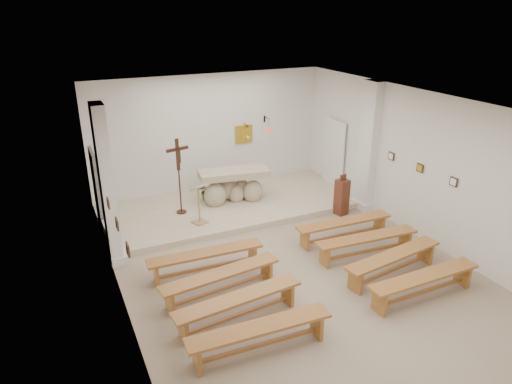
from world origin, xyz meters
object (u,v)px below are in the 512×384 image
bench_left_third (239,303)px  bench_left_fourth (260,332)px  donation_pedestal (342,197)px  bench_right_fourth (424,281)px  bench_left_second (221,278)px  bench_right_front (344,225)px  bench_right_third (393,259)px  lectern (199,204)px  bench_right_second (367,241)px  bench_left_front (206,257)px  altar (233,188)px  crucifix_stand (179,171)px

bench_left_third → bench_left_fourth: (0.00, -0.87, 0.00)m
donation_pedestal → bench_left_third: size_ratio=0.46×
donation_pedestal → bench_right_fourth: donation_pedestal is taller
bench_left_second → donation_pedestal: bearing=20.2°
bench_right_front → bench_right_third: same height
donation_pedestal → bench_right_front: (-0.81, -1.26, -0.11)m
bench_left_third → lectern: bearing=76.2°
bench_left_second → bench_right_second: (3.48, 0.00, 0.00)m
donation_pedestal → bench_right_fourth: (-0.81, -3.87, -0.11)m
donation_pedestal → bench_left_front: donation_pedestal is taller
bench_right_front → donation_pedestal: bearing=59.4°
donation_pedestal → bench_right_second: bearing=-120.9°
lectern → bench_right_front: lectern is taller
lectern → bench_left_fourth: (-0.57, -4.67, -0.29)m
donation_pedestal → bench_left_front: size_ratio=0.46×
donation_pedestal → bench_right_front: bearing=-132.9°
bench_right_second → bench_right_third: same height
bench_right_front → bench_left_fourth: 4.35m
bench_right_second → bench_left_fourth: (-3.48, -1.74, 0.00)m
bench_left_second → bench_right_second: size_ratio=1.00×
bench_left_second → bench_right_fourth: bearing=-32.8°
bench_right_front → bench_left_fourth: size_ratio=1.00×
bench_right_second → bench_left_front: bearing=170.2°
donation_pedestal → bench_left_front: (-4.29, -1.26, -0.11)m
bench_left_front → bench_right_front: 3.48m
bench_left_front → bench_right_third: (3.48, -1.74, 0.00)m
bench_right_front → bench_right_fourth: size_ratio=1.00×
altar → bench_left_third: altar is taller
bench_right_second → bench_right_third: (0.00, -0.87, 0.00)m
bench_left_front → bench_left_second: size_ratio=1.00×
bench_left_second → lectern: bearing=72.8°
bench_left_third → bench_right_third: 3.48m
bench_right_front → bench_right_third: (0.00, -1.74, 0.00)m
crucifix_stand → bench_left_front: size_ratio=0.83×
bench_left_front → lectern: bearing=77.4°
altar → bench_left_second: bearing=-106.5°
bench_left_front → bench_right_front: (3.48, 0.00, 0.00)m
bench_left_fourth → altar: bearing=74.4°
lectern → bench_left_fourth: size_ratio=0.43×
bench_right_third → bench_right_front: bearing=82.6°
donation_pedestal → bench_right_third: (-0.81, -3.00, -0.11)m
crucifix_stand → bench_left_front: 3.03m
bench_right_second → bench_right_fourth: same height
bench_left_front → bench_left_second: same height
altar → crucifix_stand: size_ratio=1.00×
bench_left_second → bench_right_third: size_ratio=1.00×
bench_right_front → bench_right_third: 1.74m
altar → bench_left_fourth: bearing=-99.2°
crucifix_stand → bench_left_second: 3.86m
altar → donation_pedestal: donation_pedestal is taller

